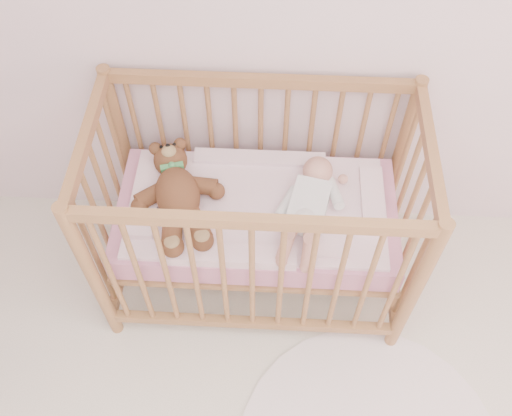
# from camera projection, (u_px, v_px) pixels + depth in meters

# --- Properties ---
(crib) EXTENTS (1.36, 0.76, 1.00)m
(crib) POSITION_uv_depth(u_px,v_px,m) (257.00, 215.00, 2.51)
(crib) COLOR #9A6541
(crib) RESTS_ON floor
(mattress) EXTENTS (1.22, 0.62, 0.13)m
(mattress) POSITION_uv_depth(u_px,v_px,m) (257.00, 217.00, 2.52)
(mattress) COLOR pink
(mattress) RESTS_ON crib
(blanket) EXTENTS (1.10, 0.58, 0.06)m
(blanket) POSITION_uv_depth(u_px,v_px,m) (257.00, 207.00, 2.46)
(blanket) COLOR #F8ABBE
(blanket) RESTS_ON mattress
(baby) EXTENTS (0.40, 0.63, 0.14)m
(baby) POSITION_uv_depth(u_px,v_px,m) (309.00, 202.00, 2.38)
(baby) COLOR white
(baby) RESTS_ON blanket
(teddy_bear) EXTENTS (0.57, 0.69, 0.16)m
(teddy_bear) POSITION_uv_depth(u_px,v_px,m) (178.00, 195.00, 2.39)
(teddy_bear) COLOR brown
(teddy_bear) RESTS_ON blanket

